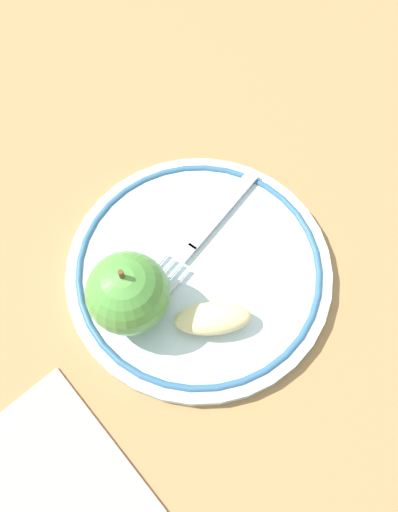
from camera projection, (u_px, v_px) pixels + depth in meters
The scene contains 6 objects.
ground_plane at pixel (199, 292), 0.45m from camera, with size 2.00×2.00×0.00m, color olive.
plate at pixel (199, 269), 0.45m from camera, with size 0.24×0.24×0.01m.
apple_red_whole at pixel (127, 289), 0.40m from camera, with size 0.07×0.07×0.08m.
apple_slice_front at pixel (213, 318), 0.41m from camera, with size 0.06×0.03×0.02m, color beige.
fork at pixel (200, 236), 0.45m from camera, with size 0.12×0.16×0.00m.
napkin_folded at pixel (47, 489), 0.38m from camera, with size 0.14×0.12×0.01m, color tan.
Camera 1 is at (-0.15, 0.05, 0.42)m, focal length 35.00 mm.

